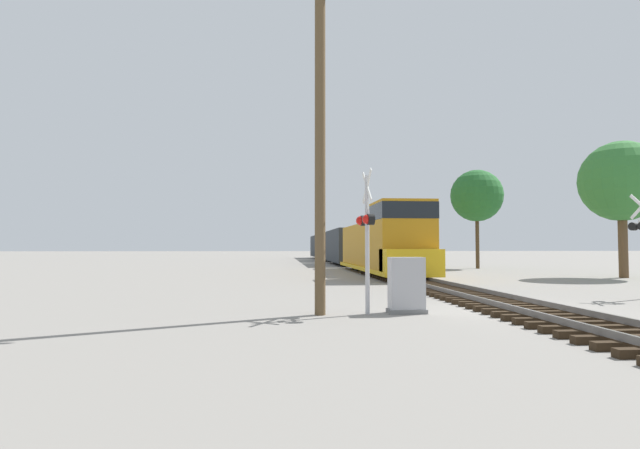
# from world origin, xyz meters

# --- Properties ---
(ground_plane) EXTENTS (400.00, 400.00, 0.00)m
(ground_plane) POSITION_xyz_m (0.00, 0.00, 0.00)
(ground_plane) COLOR gray
(rail_track_bed) EXTENTS (2.60, 160.00, 0.31)m
(rail_track_bed) POSITION_xyz_m (0.00, -0.00, 0.14)
(rail_track_bed) COLOR black
(rail_track_bed) RESTS_ON ground
(freight_train) EXTENTS (3.08, 61.05, 4.40)m
(freight_train) POSITION_xyz_m (0.00, 39.91, 1.91)
(freight_train) COLOR #B77A14
(freight_train) RESTS_ON ground
(crossing_signal_near) EXTENTS (0.39, 1.01, 4.01)m
(crossing_signal_near) POSITION_xyz_m (-4.47, -0.59, 2.38)
(crossing_signal_near) COLOR #B7B7BC
(crossing_signal_near) RESTS_ON ground
(relay_cabinet) EXTENTS (1.06, 0.59, 1.56)m
(relay_cabinet) POSITION_xyz_m (-3.31, -0.45, 0.77)
(relay_cabinet) COLOR slate
(relay_cabinet) RESTS_ON ground
(utility_pole) EXTENTS (1.80, 0.30, 9.64)m
(utility_pole) POSITION_xyz_m (-5.76, -0.62, 4.95)
(utility_pole) COLOR brown
(utility_pole) RESTS_ON ground
(tree_far_right) EXTENTS (4.84, 4.84, 8.25)m
(tree_far_right) POSITION_xyz_m (13.74, 14.08, 5.79)
(tree_far_right) COLOR brown
(tree_far_right) RESTS_ON ground
(tree_mid_background) EXTENTS (4.44, 4.44, 8.47)m
(tree_mid_background) POSITION_xyz_m (10.06, 27.10, 6.23)
(tree_mid_background) COLOR #473521
(tree_mid_background) RESTS_ON ground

